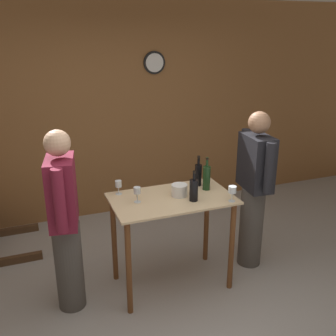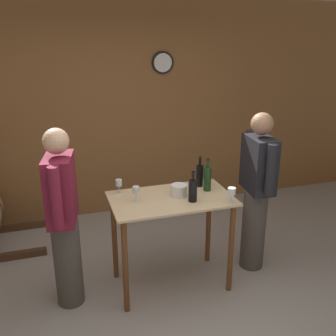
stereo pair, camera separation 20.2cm
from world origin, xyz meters
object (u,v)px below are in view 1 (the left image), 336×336
wine_bottle_center (207,177)px  wine_glass_near_left (118,185)px  person_visitor_with_scarf (65,220)px  wine_bottle_far_left (194,190)px  wine_glass_near_right (232,190)px  ice_bucket (179,190)px  wine_bottle_left (198,174)px  wine_glass_near_center (137,191)px  person_host (254,188)px

wine_bottle_center → wine_glass_near_left: (-0.80, 0.18, -0.03)m
person_visitor_with_scarf → wine_bottle_far_left: bearing=-7.3°
wine_bottle_center → wine_glass_near_right: size_ratio=2.23×
wine_glass_near_right → ice_bucket: (-0.39, 0.28, -0.05)m
wine_bottle_center → wine_bottle_left: bearing=103.3°
wine_glass_near_center → wine_bottle_left: bearing=14.3°
wine_bottle_center → ice_bucket: (-0.30, -0.05, -0.07)m
wine_glass_near_left → wine_glass_near_right: wine_glass_near_right is taller
wine_glass_near_left → person_visitor_with_scarf: size_ratio=0.08×
wine_bottle_center → ice_bucket: wine_bottle_center is taller
wine_bottle_center → wine_glass_near_left: wine_bottle_center is taller
wine_bottle_center → wine_glass_near_right: (0.09, -0.33, -0.02)m
wine_glass_near_left → person_visitor_with_scarf: 0.59m
wine_bottle_far_left → wine_bottle_left: bearing=58.9°
wine_glass_near_left → wine_bottle_center: bearing=-13.0°
wine_bottle_center → wine_glass_near_left: 0.82m
ice_bucket → person_visitor_with_scarf: person_visitor_with_scarf is taller
wine_bottle_far_left → wine_bottle_center: (0.22, 0.19, 0.02)m
wine_bottle_center → person_visitor_with_scarf: (-1.32, -0.05, -0.18)m
wine_glass_near_left → wine_glass_near_center: wine_glass_near_center is taller
wine_bottle_far_left → wine_bottle_left: (0.19, 0.31, 0.01)m
wine_glass_near_left → wine_glass_near_right: 1.03m
wine_glass_near_left → wine_glass_near_center: size_ratio=0.94×
ice_bucket → wine_glass_near_right: bearing=-35.6°
ice_bucket → person_visitor_with_scarf: bearing=180.0°
wine_bottle_left → wine_glass_near_center: wine_bottle_left is taller
wine_glass_near_center → person_visitor_with_scarf: 0.65m
wine_glass_near_left → wine_glass_near_center: (0.11, -0.23, 0.01)m
person_visitor_with_scarf → wine_glass_near_right: bearing=-11.1°
wine_bottle_far_left → wine_glass_near_left: wine_bottle_far_left is taller
wine_glass_near_right → ice_bucket: 0.48m
wine_bottle_center → wine_glass_near_center: (-0.69, -0.05, -0.02)m
wine_glass_near_left → wine_bottle_left: bearing=-4.7°
wine_glass_near_center → ice_bucket: size_ratio=0.97×
wine_bottle_center → person_host: size_ratio=0.20×
wine_bottle_left → ice_bucket: bearing=-147.3°
wine_bottle_far_left → wine_bottle_center: size_ratio=0.88×
wine_glass_near_center → wine_glass_near_right: (0.78, -0.28, 0.00)m
wine_glass_near_right → person_host: bearing=35.5°
wine_glass_near_right → wine_bottle_left: bearing=105.0°
wine_glass_near_left → wine_bottle_far_left: bearing=-32.7°
wine_glass_near_left → ice_bucket: (0.51, -0.23, -0.04)m
wine_bottle_left → person_host: 0.59m
wine_glass_near_right → wine_bottle_far_left: bearing=156.4°
wine_bottle_far_left → wine_glass_near_center: 0.50m
ice_bucket → person_host: 0.82m
wine_bottle_far_left → wine_bottle_left: wine_bottle_left is taller
wine_glass_near_right → person_visitor_with_scarf: size_ratio=0.09×
wine_bottle_left → wine_glass_near_left: 0.78m
wine_glass_near_center → ice_bucket: wine_glass_near_center is taller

